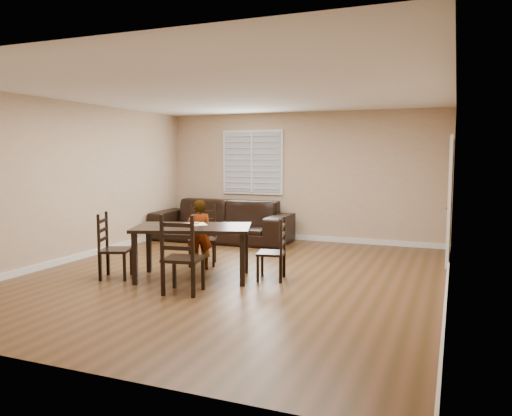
# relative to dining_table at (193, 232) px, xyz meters

# --- Properties ---
(ground) EXTENTS (7.00, 7.00, 0.00)m
(ground) POSITION_rel_dining_table_xyz_m (0.47, 0.36, -0.69)
(ground) COLOR brown
(ground) RESTS_ON ground
(room) EXTENTS (6.04, 7.04, 2.72)m
(room) POSITION_rel_dining_table_xyz_m (0.51, 0.54, 1.12)
(room) COLOR tan
(room) RESTS_ON ground
(dining_table) EXTENTS (1.87, 1.43, 0.78)m
(dining_table) POSITION_rel_dining_table_xyz_m (0.00, 0.00, 0.00)
(dining_table) COLOR black
(dining_table) RESTS_ON ground
(chair_near) EXTENTS (0.56, 0.55, 0.98)m
(chair_near) POSITION_rel_dining_table_xyz_m (-0.36, 0.99, -0.25)
(chair_near) COLOR black
(chair_near) RESTS_ON ground
(chair_far) EXTENTS (0.54, 0.51, 1.05)m
(chair_far) POSITION_rel_dining_table_xyz_m (0.27, -0.84, -0.21)
(chair_far) COLOR black
(chair_far) RESTS_ON ground
(chair_left) EXTENTS (0.54, 0.55, 0.96)m
(chair_left) POSITION_rel_dining_table_xyz_m (-1.18, -0.42, -0.25)
(chair_left) COLOR black
(chair_left) RESTS_ON ground
(chair_right) EXTENTS (0.45, 0.47, 0.90)m
(chair_right) POSITION_rel_dining_table_xyz_m (1.18, 0.40, -0.28)
(chair_right) COLOR black
(chair_right) RESTS_ON ground
(child) EXTENTS (0.48, 0.44, 1.11)m
(child) POSITION_rel_dining_table_xyz_m (-0.20, 0.57, -0.13)
(child) COLOR gray
(child) RESTS_ON ground
(napkin) EXTENTS (0.46, 0.46, 0.00)m
(napkin) POSITION_rel_dining_table_xyz_m (-0.06, 0.18, 0.09)
(napkin) COLOR white
(napkin) RESTS_ON dining_table
(donut) EXTENTS (0.09, 0.09, 0.03)m
(donut) POSITION_rel_dining_table_xyz_m (-0.04, 0.18, 0.11)
(donut) COLOR #D78E4D
(donut) RESTS_ON napkin
(sofa) EXTENTS (2.94, 1.18, 0.85)m
(sofa) POSITION_rel_dining_table_xyz_m (-1.03, 3.08, -0.26)
(sofa) COLOR black
(sofa) RESTS_ON ground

